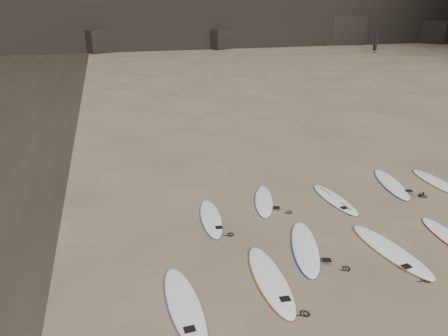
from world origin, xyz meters
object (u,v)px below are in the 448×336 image
object	(u,v)px
surfboard_0	(184,305)
surfboard_3	(391,250)
surfboard_2	(305,247)
surfboard_9	(438,183)
surfboard_7	(335,199)
person_b	(376,43)
surfboard_8	(391,184)
surfboard_1	(270,279)
person_a	(375,45)
surfboard_6	(264,201)
surfboard_5	(211,218)

from	to	relation	value
surfboard_0	surfboard_3	world-z (taller)	surfboard_3
surfboard_2	surfboard_9	distance (m)	6.71
surfboard_2	surfboard_7	bearing A→B (deg)	66.02
person_b	surfboard_8	bearing A→B (deg)	-68.99
surfboard_1	surfboard_2	bearing A→B (deg)	40.66
person_a	person_b	size ratio (longest dim) A/B	1.15
surfboard_1	surfboard_6	xyz separation A→B (m)	(1.24, 3.88, -0.01)
surfboard_6	person_b	size ratio (longest dim) A/B	1.46
surfboard_3	surfboard_7	xyz separation A→B (m)	(0.08, 3.04, -0.01)
surfboard_5	person_b	bearing A→B (deg)	57.36
surfboard_1	person_a	world-z (taller)	person_a
surfboard_5	person_b	distance (m)	45.60
surfboard_2	surfboard_9	bearing A→B (deg)	40.98
surfboard_3	surfboard_8	distance (m)	4.42
person_b	surfboard_7	bearing A→B (deg)	-71.33
surfboard_2	person_a	size ratio (longest dim) A/B	1.51
surfboard_5	surfboard_6	size ratio (longest dim) A/B	1.05
surfboard_0	surfboard_1	world-z (taller)	same
surfboard_3	surfboard_5	xyz separation A→B (m)	(-3.98, 2.85, -0.01)
surfboard_3	person_b	distance (m)	45.62
surfboard_7	person_a	distance (m)	40.46
surfboard_5	surfboard_6	distance (m)	1.98
surfboard_3	surfboard_9	size ratio (longest dim) A/B	1.11
surfboard_0	surfboard_1	size ratio (longest dim) A/B	0.99
surfboard_1	person_a	size ratio (longest dim) A/B	1.56
surfboard_3	person_a	size ratio (longest dim) A/B	1.57
person_b	surfboard_6	bearing A→B (deg)	-74.06
surfboard_8	surfboard_9	distance (m)	1.64
surfboard_2	surfboard_9	world-z (taller)	surfboard_2
surfboard_0	surfboard_6	bearing A→B (deg)	49.74
person_a	surfboard_3	bearing A→B (deg)	-31.21
surfboard_2	surfboard_6	size ratio (longest dim) A/B	1.18
surfboard_2	person_a	bearing A→B (deg)	72.90
surfboard_1	surfboard_3	size ratio (longest dim) A/B	1.00
surfboard_1	surfboard_8	xyz separation A→B (m)	(5.89, 3.99, -0.00)
surfboard_2	surfboard_7	distance (m)	3.17
surfboard_6	person_b	bearing A→B (deg)	70.77
surfboard_3	surfboard_8	xyz separation A→B (m)	(2.53, 3.63, -0.00)
surfboard_3	surfboard_6	bearing A→B (deg)	113.10
surfboard_6	surfboard_9	distance (m)	6.26
surfboard_0	surfboard_5	world-z (taller)	surfboard_0
surfboard_1	person_a	xyz separation A→B (m)	(26.30, 36.77, 0.84)
surfboard_7	surfboard_8	distance (m)	2.51
surfboard_2	surfboard_0	bearing A→B (deg)	-139.53
surfboard_0	surfboard_6	distance (m)	5.37
surfboard_7	surfboard_0	bearing A→B (deg)	-150.16
surfboard_6	surfboard_8	world-z (taller)	surfboard_8
surfboard_1	surfboard_0	bearing A→B (deg)	-166.93
surfboard_3	surfboard_9	xyz separation A→B (m)	(4.14, 3.31, -0.00)
surfboard_2	surfboard_3	distance (m)	2.14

